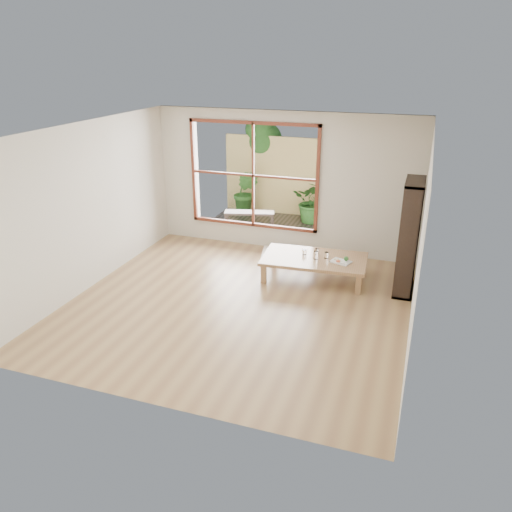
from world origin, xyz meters
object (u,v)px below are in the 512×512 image
at_px(bookshelf, 409,237).
at_px(food_tray, 342,261).
at_px(garden_bench, 249,214).
at_px(low_table, 314,260).

xyz_separation_m(bookshelf, food_tray, (-1.00, -0.09, -0.50)).
bearing_deg(garden_bench, low_table, -62.90).
relative_size(bookshelf, food_tray, 4.93).
bearing_deg(garden_bench, food_tray, -57.31).
bearing_deg(low_table, food_tray, -9.75).
distance_m(food_tray, garden_bench, 3.20).
xyz_separation_m(low_table, garden_bench, (-1.90, 2.11, -0.03)).
bearing_deg(bookshelf, low_table, -178.38).
distance_m(low_table, garden_bench, 2.84).
bearing_deg(food_tray, garden_bench, 155.36).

